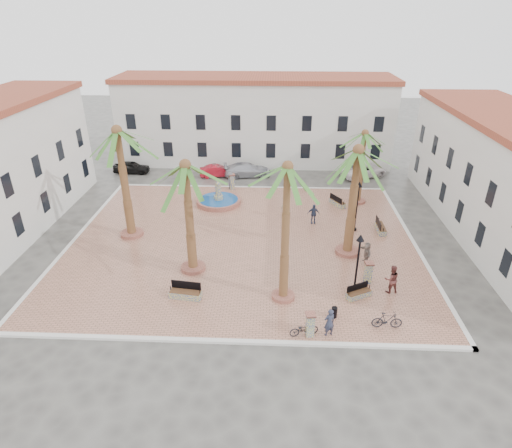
{
  "coord_description": "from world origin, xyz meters",
  "views": [
    {
      "loc": [
        2.26,
        -28.52,
        16.11
      ],
      "look_at": [
        1.0,
        0.0,
        1.6
      ],
      "focal_mm": 30.0,
      "sensor_mm": 36.0,
      "label": 1
    }
  ],
  "objects_px": {
    "lamppost_e": "(358,198)",
    "lamppost_s": "(359,255)",
    "car_black": "(132,167)",
    "car_red": "(217,171)",
    "palm_nw": "(119,143)",
    "pedestrian_east": "(367,252)",
    "bollard_n": "(232,181)",
    "bollard_e": "(368,272)",
    "litter_bin": "(334,312)",
    "cyclist_b": "(391,279)",
    "palm_ne": "(364,142)",
    "pedestrian_north": "(230,181)",
    "bicycle_a": "(304,329)",
    "bench_e": "(380,228)",
    "bollard_se": "(310,324)",
    "palm_sw": "(186,179)",
    "palm_e": "(357,163)",
    "pedestrian_fountain_a": "(285,208)",
    "fountain": "(219,200)",
    "bicycle_b": "(387,320)",
    "palm_s": "(287,181)",
    "pedestrian_fountain_b": "(313,214)",
    "car_silver": "(247,170)",
    "car_white": "(363,170)",
    "cyclist_a": "(329,322)",
    "bench_s": "(186,294)",
    "bench_se": "(359,294)"
  },
  "relations": [
    {
      "from": "litter_bin",
      "to": "lamppost_e",
      "type": "bearing_deg",
      "value": 75.11
    },
    {
      "from": "palm_e",
      "to": "lamppost_s",
      "type": "relative_size",
      "value": 1.91
    },
    {
      "from": "bollard_se",
      "to": "cyclist_a",
      "type": "height_order",
      "value": "cyclist_a"
    },
    {
      "from": "lamppost_e",
      "to": "lamppost_s",
      "type": "bearing_deg",
      "value": -99.26
    },
    {
      "from": "car_black",
      "to": "car_red",
      "type": "height_order",
      "value": "car_black"
    },
    {
      "from": "bench_e",
      "to": "bollard_n",
      "type": "bearing_deg",
      "value": 56.88
    },
    {
      "from": "lamppost_s",
      "to": "car_black",
      "type": "relative_size",
      "value": 1.11
    },
    {
      "from": "pedestrian_fountain_a",
      "to": "palm_nw",
      "type": "bearing_deg",
      "value": -168.24
    },
    {
      "from": "bench_e",
      "to": "pedestrian_north",
      "type": "bearing_deg",
      "value": 57.02
    },
    {
      "from": "bicycle_a",
      "to": "pedestrian_fountain_a",
      "type": "bearing_deg",
      "value": -11.76
    },
    {
      "from": "litter_bin",
      "to": "bench_s",
      "type": "bearing_deg",
      "value": 170.73
    },
    {
      "from": "cyclist_a",
      "to": "lamppost_e",
      "type": "bearing_deg",
      "value": -127.24
    },
    {
      "from": "lamppost_e",
      "to": "bench_e",
      "type": "bearing_deg",
      "value": -1.98
    },
    {
      "from": "palm_e",
      "to": "lamppost_s",
      "type": "bearing_deg",
      "value": -93.82
    },
    {
      "from": "bicycle_a",
      "to": "litter_bin",
      "type": "bearing_deg",
      "value": -63.32
    },
    {
      "from": "fountain",
      "to": "car_red",
      "type": "relative_size",
      "value": 1.08
    },
    {
      "from": "litter_bin",
      "to": "cyclist_b",
      "type": "bearing_deg",
      "value": 34.72
    },
    {
      "from": "bollard_e",
      "to": "lamppost_e",
      "type": "bearing_deg",
      "value": 87.37
    },
    {
      "from": "palm_sw",
      "to": "pedestrian_fountain_a",
      "type": "relative_size",
      "value": 4.62
    },
    {
      "from": "pedestrian_east",
      "to": "palm_nw",
      "type": "bearing_deg",
      "value": -113.76
    },
    {
      "from": "bench_s",
      "to": "bench_se",
      "type": "xyz_separation_m",
      "value": [
        10.62,
        0.53,
        -0.05
      ]
    },
    {
      "from": "bench_e",
      "to": "lamppost_s",
      "type": "relative_size",
      "value": 0.45
    },
    {
      "from": "car_black",
      "to": "car_red",
      "type": "relative_size",
      "value": 1.03
    },
    {
      "from": "bollard_n",
      "to": "bollard_e",
      "type": "relative_size",
      "value": 1.02
    },
    {
      "from": "fountain",
      "to": "bicycle_b",
      "type": "xyz_separation_m",
      "value": [
        11.41,
        -16.51,
        0.23
      ]
    },
    {
      "from": "bicycle_b",
      "to": "bicycle_a",
      "type": "bearing_deg",
      "value": 100.0
    },
    {
      "from": "palm_sw",
      "to": "cyclist_b",
      "type": "height_order",
      "value": "palm_sw"
    },
    {
      "from": "pedestrian_fountain_b",
      "to": "palm_ne",
      "type": "bearing_deg",
      "value": 44.1
    },
    {
      "from": "bicycle_b",
      "to": "car_white",
      "type": "bearing_deg",
      "value": -7.09
    },
    {
      "from": "pedestrian_fountain_a",
      "to": "bench_e",
      "type": "bearing_deg",
      "value": -21.06
    },
    {
      "from": "pedestrian_fountain_a",
      "to": "car_silver",
      "type": "bearing_deg",
      "value": 105.69
    },
    {
      "from": "palm_sw",
      "to": "car_red",
      "type": "bearing_deg",
      "value": 91.94
    },
    {
      "from": "pedestrian_east",
      "to": "car_silver",
      "type": "bearing_deg",
      "value": -164.57
    },
    {
      "from": "palm_ne",
      "to": "pedestrian_north",
      "type": "bearing_deg",
      "value": 167.59
    },
    {
      "from": "cyclist_b",
      "to": "bicycle_b",
      "type": "distance_m",
      "value": 3.58
    },
    {
      "from": "palm_e",
      "to": "pedestrian_fountain_a",
      "type": "xyz_separation_m",
      "value": [
        -4.42,
        5.64,
        -5.96
      ]
    },
    {
      "from": "palm_s",
      "to": "pedestrian_fountain_b",
      "type": "relative_size",
      "value": 5.25
    },
    {
      "from": "palm_sw",
      "to": "cyclist_a",
      "type": "bearing_deg",
      "value": -36.15
    },
    {
      "from": "bollard_n",
      "to": "cyclist_b",
      "type": "xyz_separation_m",
      "value": [
        11.47,
        -16.5,
        0.15
      ]
    },
    {
      "from": "palm_e",
      "to": "palm_ne",
      "type": "xyz_separation_m",
      "value": [
        2.25,
        9.22,
        -1.16
      ]
    },
    {
      "from": "palm_s",
      "to": "bicycle_b",
      "type": "height_order",
      "value": "palm_s"
    },
    {
      "from": "cyclist_b",
      "to": "car_black",
      "type": "xyz_separation_m",
      "value": [
        -22.82,
        20.98,
        -0.44
      ]
    },
    {
      "from": "palm_s",
      "to": "pedestrian_fountain_b",
      "type": "bearing_deg",
      "value": 75.86
    },
    {
      "from": "palm_s",
      "to": "bicycle_a",
      "type": "distance_m",
      "value": 8.02
    },
    {
      "from": "palm_nw",
      "to": "pedestrian_east",
      "type": "bearing_deg",
      "value": -10.41
    },
    {
      "from": "palm_e",
      "to": "car_black",
      "type": "relative_size",
      "value": 2.12
    },
    {
      "from": "bollard_se",
      "to": "litter_bin",
      "type": "xyz_separation_m",
      "value": [
        1.52,
        1.62,
        -0.43
      ]
    },
    {
      "from": "fountain",
      "to": "bench_e",
      "type": "xyz_separation_m",
      "value": [
        13.54,
        -4.9,
        -0.0
      ]
    },
    {
      "from": "bollard_se",
      "to": "litter_bin",
      "type": "distance_m",
      "value": 2.26
    },
    {
      "from": "fountain",
      "to": "lamppost_e",
      "type": "bearing_deg",
      "value": -22.77
    }
  ]
}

